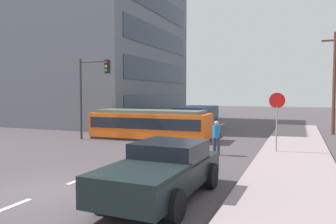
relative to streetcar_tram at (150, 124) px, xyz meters
The scene contains 14 objects.
ground_plane 2.72m from the streetcar_tram, 36.69° to the right, with size 120.00×120.00×0.00m, color #4D4448.
sidewalk_curb_right 10.46m from the streetcar_tram, 31.98° to the right, with size 3.20×36.00×0.14m, color #A08B8F.
lane_stripe_1 9.78m from the streetcar_tram, 77.92° to the right, with size 0.16×2.40×0.01m, color silver.
lane_stripe_2 5.96m from the streetcar_tram, 69.74° to the right, with size 0.16×2.40×0.01m, color silver.
lane_stripe_3 6.41m from the streetcar_tram, 71.26° to the left, with size 0.16×2.40×0.01m, color silver.
lane_stripe_4 12.21m from the streetcar_tram, 80.37° to the left, with size 0.16×2.40×0.01m, color silver.
corner_building 17.64m from the streetcar_tram, 141.67° to the left, with size 18.00×16.44×16.00m.
streetcar_tram is the anchor object (origin of this frame).
city_bus 5.85m from the streetcar_tram, 76.66° to the left, with size 2.60×5.25×1.95m.
pedestrian_crossing 6.59m from the streetcar_tram, 35.91° to the right, with size 0.45×0.36×1.67m.
pickup_truck_parked 12.10m from the streetcar_tram, 63.22° to the right, with size 2.37×5.05×1.55m.
stop_sign 8.47m from the streetcar_tram, 17.36° to the right, with size 0.76×0.07×2.88m.
traffic_light_mast 4.57m from the streetcar_tram, 152.53° to the right, with size 2.25×0.33×5.20m.
utility_pole_mid 13.68m from the streetcar_tram, 32.25° to the left, with size 1.80×0.24×7.39m.
Camera 1 is at (6.99, -7.70, 2.97)m, focal length 34.86 mm.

